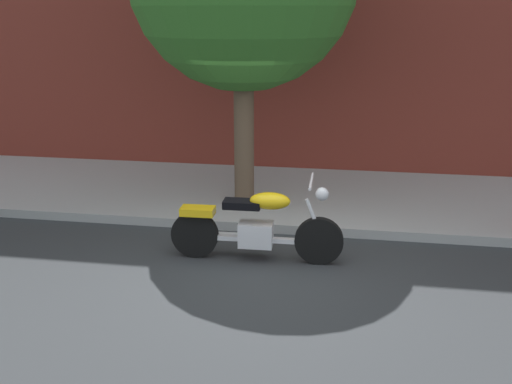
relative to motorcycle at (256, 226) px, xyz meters
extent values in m
plane|color=#303335|center=(0.22, -0.44, -0.47)|extent=(60.00, 60.00, 0.00)
cube|color=#A5A5A5|center=(0.22, 2.60, -0.40)|extent=(20.82, 3.26, 0.14)
cylinder|color=black|center=(0.82, 0.02, -0.16)|extent=(0.63, 0.12, 0.63)
cylinder|color=black|center=(-0.81, -0.03, -0.16)|extent=(0.63, 0.12, 0.63)
cube|color=silver|center=(0.00, -0.01, -0.11)|extent=(0.45, 0.29, 0.32)
cube|color=silver|center=(0.00, -0.01, -0.18)|extent=(1.47, 0.12, 0.06)
ellipsoid|color=yellow|center=(0.18, 0.00, 0.36)|extent=(0.53, 0.27, 0.22)
cube|color=black|center=(-0.18, -0.01, 0.30)|extent=(0.49, 0.25, 0.10)
cube|color=yellow|center=(-0.76, -0.03, 0.18)|extent=(0.45, 0.25, 0.10)
cylinder|color=silver|center=(0.76, 0.01, 0.12)|extent=(0.27, 0.06, 0.58)
cylinder|color=silver|center=(0.70, 0.01, 0.64)|extent=(0.05, 0.70, 0.04)
sphere|color=silver|center=(0.84, 0.02, 0.48)|extent=(0.17, 0.17, 0.17)
cylinder|color=silver|center=(-0.25, 0.15, -0.21)|extent=(0.80, 0.11, 0.09)
cylinder|color=brown|center=(-0.50, 1.89, 0.88)|extent=(0.31, 0.31, 2.71)
camera|label=1|loc=(1.18, -7.09, 2.71)|focal=41.68mm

